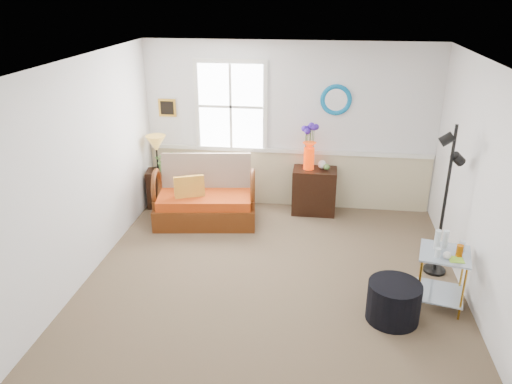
# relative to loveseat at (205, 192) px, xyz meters

# --- Properties ---
(floor) EXTENTS (4.50, 5.00, 0.01)m
(floor) POSITION_rel_loveseat_xyz_m (1.17, -1.68, -0.49)
(floor) COLOR brown
(floor) RESTS_ON ground
(ceiling) EXTENTS (4.50, 5.00, 0.01)m
(ceiling) POSITION_rel_loveseat_xyz_m (1.17, -1.68, 2.11)
(ceiling) COLOR white
(ceiling) RESTS_ON walls
(walls) EXTENTS (4.51, 5.01, 2.60)m
(walls) POSITION_rel_loveseat_xyz_m (1.17, -1.68, 0.81)
(walls) COLOR white
(walls) RESTS_ON floor
(wainscot) EXTENTS (4.46, 0.02, 0.90)m
(wainscot) POSITION_rel_loveseat_xyz_m (1.17, 0.80, -0.04)
(wainscot) COLOR #C6B88F
(wainscot) RESTS_ON walls
(chair_rail) EXTENTS (4.46, 0.04, 0.06)m
(chair_rail) POSITION_rel_loveseat_xyz_m (1.17, 0.79, 0.43)
(chair_rail) COLOR white
(chair_rail) RESTS_ON walls
(window) EXTENTS (1.14, 0.06, 1.44)m
(window) POSITION_rel_loveseat_xyz_m (0.27, 0.79, 1.11)
(window) COLOR white
(window) RESTS_ON walls
(picture) EXTENTS (0.28, 0.03, 0.28)m
(picture) POSITION_rel_loveseat_xyz_m (-0.75, 0.80, 1.06)
(picture) COLOR #AD7B26
(picture) RESTS_ON walls
(mirror) EXTENTS (0.47, 0.07, 0.47)m
(mirror) POSITION_rel_loveseat_xyz_m (1.87, 0.80, 1.26)
(mirror) COLOR #168ECB
(mirror) RESTS_ON walls
(loveseat) EXTENTS (1.59, 1.04, 0.97)m
(loveseat) POSITION_rel_loveseat_xyz_m (0.00, 0.00, 0.00)
(loveseat) COLOR brown
(loveseat) RESTS_ON floor
(throw_pillow) EXTENTS (0.45, 0.27, 0.44)m
(throw_pillow) POSITION_rel_loveseat_xyz_m (-0.20, -0.12, 0.05)
(throw_pillow) COLOR #C76613
(throw_pillow) RESTS_ON loveseat
(lamp_stand) EXTENTS (0.39, 0.39, 0.61)m
(lamp_stand) POSITION_rel_loveseat_xyz_m (-0.88, 0.47, -0.18)
(lamp_stand) COLOR black
(lamp_stand) RESTS_ON floor
(table_lamp) EXTENTS (0.35, 0.35, 0.57)m
(table_lamp) POSITION_rel_loveseat_xyz_m (-0.87, 0.48, 0.41)
(table_lamp) COLOR gold
(table_lamp) RESTS_ON lamp_stand
(potted_plant) EXTENTS (0.41, 0.43, 0.27)m
(potted_plant) POSITION_rel_loveseat_xyz_m (-0.74, 0.47, 0.26)
(potted_plant) COLOR #56843D
(potted_plant) RESTS_ON lamp_stand
(cabinet) EXTENTS (0.67, 0.43, 0.72)m
(cabinet) POSITION_rel_loveseat_xyz_m (1.61, 0.56, -0.13)
(cabinet) COLOR black
(cabinet) RESTS_ON floor
(flower_vase) EXTENTS (0.22, 0.22, 0.71)m
(flower_vase) POSITION_rel_loveseat_xyz_m (1.51, 0.57, 0.58)
(flower_vase) COLOR red
(flower_vase) RESTS_ON cabinet
(side_table) EXTENTS (0.62, 0.62, 0.66)m
(side_table) POSITION_rel_loveseat_xyz_m (3.07, -1.76, -0.16)
(side_table) COLOR gold
(side_table) RESTS_ON floor
(tabletop_items) EXTENTS (0.38, 0.38, 0.22)m
(tabletop_items) POSITION_rel_loveseat_xyz_m (3.10, -1.77, 0.29)
(tabletop_items) COLOR silver
(tabletop_items) RESTS_ON side_table
(floor_lamp) EXTENTS (0.28, 0.28, 1.90)m
(floor_lamp) POSITION_rel_loveseat_xyz_m (3.17, -1.03, 0.46)
(floor_lamp) COLOR black
(floor_lamp) RESTS_ON floor
(ottoman) EXTENTS (0.67, 0.67, 0.43)m
(ottoman) POSITION_rel_loveseat_xyz_m (2.53, -2.10, -0.27)
(ottoman) COLOR black
(ottoman) RESTS_ON floor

